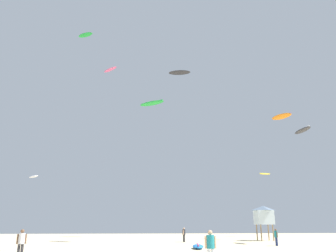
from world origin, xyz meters
The scene contains 14 objects.
person_foreground centered at (0.73, 3.49, 0.99)m, with size 0.56×0.38×1.69m.
person_midground centered at (2.44, 25.89, 0.92)m, with size 0.36×0.46×1.57m.
person_left centered at (-9.80, 8.36, 0.98)m, with size 0.52×0.38×1.67m.
person_right centered at (10.22, 18.42, 0.90)m, with size 0.35×0.51×1.54m.
kite_grounded_near centered at (2.21, 15.51, 0.19)m, with size 1.35×3.32×0.38m.
lifeguard_tower centered at (12.81, 28.08, 3.05)m, with size 2.30×2.30×4.15m.
kite_aloft_0 centered at (17.84, 31.05, 17.14)m, with size 2.56×3.13×0.81m.
kite_aloft_1 centered at (-10.65, 27.27, 26.86)m, with size 2.32×1.66×0.49m.
kite_aloft_2 centered at (18.11, 40.06, 9.98)m, with size 2.08×0.95×0.30m.
kite_aloft_3 centered at (-19.46, 40.57, 9.16)m, with size 2.50×2.79×0.44m.
kite_aloft_4 centered at (3.93, 40.05, 27.96)m, with size 4.02×1.85×0.78m.
kite_aloft_5 centered at (-7.46, 31.61, 23.90)m, with size 2.47×2.57×0.41m.
kite_aloft_6 centered at (-1.43, 26.33, 16.82)m, with size 3.44×2.81×0.46m.
kite_aloft_7 centered at (15.49, 21.09, 12.14)m, with size 1.01×3.14×0.37m.
Camera 1 is at (-2.83, -13.33, 1.99)m, focal length 35.25 mm.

